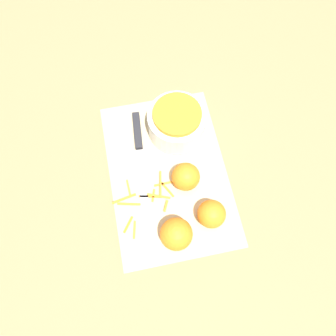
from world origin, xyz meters
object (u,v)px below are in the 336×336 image
object	(u,v)px
orange_left	(212,214)
knife	(138,141)
bowl_speckled	(177,122)
orange_back	(176,234)
orange_right	(186,177)

from	to	relation	value
orange_left	knife	bearing A→B (deg)	-150.29
knife	orange_left	distance (m)	0.29
orange_left	bowl_speckled	bearing A→B (deg)	-173.49
bowl_speckled	orange_back	distance (m)	0.30
bowl_speckled	orange_back	world-z (taller)	bowl_speckled
orange_left	orange_right	distance (m)	0.11
bowl_speckled	orange_right	bearing A→B (deg)	-3.72
orange_back	knife	bearing A→B (deg)	-170.51
knife	orange_back	distance (m)	0.29
bowl_speckled	knife	distance (m)	0.12
orange_right	orange_back	size ratio (longest dim) A/B	0.92
orange_right	orange_back	bearing A→B (deg)	-21.41
bowl_speckled	knife	world-z (taller)	bowl_speckled
bowl_speckled	orange_right	xyz separation A→B (m)	(0.16, -0.01, -0.01)
knife	orange_right	distance (m)	0.18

